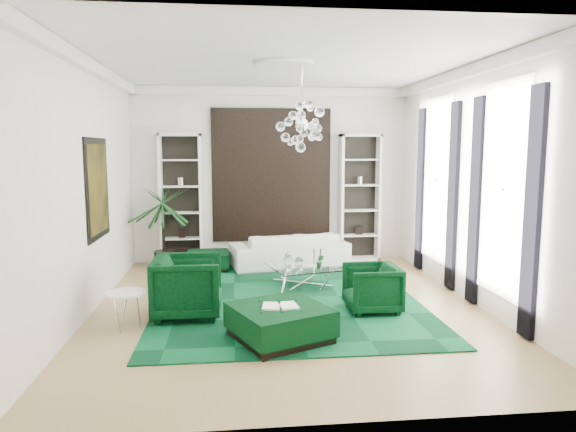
{
  "coord_description": "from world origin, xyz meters",
  "views": [
    {
      "loc": [
        -0.83,
        -7.79,
        2.47
      ],
      "look_at": [
        0.05,
        0.5,
        1.38
      ],
      "focal_mm": 32.0,
      "sensor_mm": 36.0,
      "label": 1
    }
  ],
  "objects": [
    {
      "name": "floor",
      "position": [
        0.0,
        0.0,
        -0.01
      ],
      "size": [
        6.0,
        7.0,
        0.02
      ],
      "primitive_type": "cube",
      "color": "tan",
      "rests_on": "ground"
    },
    {
      "name": "ceiling",
      "position": [
        0.0,
        0.0,
        3.81
      ],
      "size": [
        6.0,
        7.0,
        0.02
      ],
      "primitive_type": "cube",
      "color": "white",
      "rests_on": "ground"
    },
    {
      "name": "wall_back",
      "position": [
        0.0,
        3.51,
        1.9
      ],
      "size": [
        6.0,
        0.02,
        3.8
      ],
      "primitive_type": "cube",
      "color": "silver",
      "rests_on": "ground"
    },
    {
      "name": "wall_front",
      "position": [
        0.0,
        -3.51,
        1.9
      ],
      "size": [
        6.0,
        0.02,
        3.8
      ],
      "primitive_type": "cube",
      "color": "silver",
      "rests_on": "ground"
    },
    {
      "name": "wall_left",
      "position": [
        -3.01,
        0.0,
        1.9
      ],
      "size": [
        0.02,
        7.0,
        3.8
      ],
      "primitive_type": "cube",
      "color": "silver",
      "rests_on": "ground"
    },
    {
      "name": "wall_right",
      "position": [
        3.01,
        0.0,
        1.9
      ],
      "size": [
        0.02,
        7.0,
        3.8
      ],
      "primitive_type": "cube",
      "color": "silver",
      "rests_on": "ground"
    },
    {
      "name": "crown_molding",
      "position": [
        0.0,
        0.0,
        3.7
      ],
      "size": [
        6.0,
        7.0,
        0.18
      ],
      "primitive_type": null,
      "color": "white",
      "rests_on": "ceiling"
    },
    {
      "name": "ceiling_medallion",
      "position": [
        0.0,
        0.3,
        3.77
      ],
      "size": [
        0.9,
        0.9,
        0.05
      ],
      "primitive_type": "cylinder",
      "color": "white",
      "rests_on": "ceiling"
    },
    {
      "name": "tapestry",
      "position": [
        0.0,
        3.46,
        1.9
      ],
      "size": [
        2.5,
        0.06,
        2.8
      ],
      "primitive_type": "cube",
      "color": "black",
      "rests_on": "wall_back"
    },
    {
      "name": "shelving_left",
      "position": [
        -1.95,
        3.31,
        1.4
      ],
      "size": [
        0.9,
        0.38,
        2.8
      ],
      "primitive_type": null,
      "color": "white",
      "rests_on": "floor"
    },
    {
      "name": "shelving_right",
      "position": [
        1.95,
        3.31,
        1.4
      ],
      "size": [
        0.9,
        0.38,
        2.8
      ],
      "primitive_type": null,
      "color": "white",
      "rests_on": "floor"
    },
    {
      "name": "painting",
      "position": [
        -2.97,
        0.6,
        1.85
      ],
      "size": [
        0.04,
        1.3,
        1.6
      ],
      "primitive_type": "cube",
      "color": "black",
      "rests_on": "wall_left"
    },
    {
      "name": "window_near",
      "position": [
        2.99,
        -0.9,
        1.9
      ],
      "size": [
        0.03,
        1.1,
        2.9
      ],
      "primitive_type": "cube",
      "color": "white",
      "rests_on": "wall_right"
    },
    {
      "name": "curtain_near_a",
      "position": [
        2.96,
        -1.68,
        1.65
      ],
      "size": [
        0.07,
        0.3,
        3.25
      ],
      "primitive_type": "cube",
      "color": "black",
      "rests_on": "floor"
    },
    {
      "name": "curtain_near_b",
      "position": [
        2.96,
        -0.12,
        1.65
      ],
      "size": [
        0.07,
        0.3,
        3.25
      ],
      "primitive_type": "cube",
      "color": "black",
      "rests_on": "floor"
    },
    {
      "name": "window_far",
      "position": [
        2.99,
        1.5,
        1.9
      ],
      "size": [
        0.03,
        1.1,
        2.9
      ],
      "primitive_type": "cube",
      "color": "white",
      "rests_on": "wall_right"
    },
    {
      "name": "curtain_far_a",
      "position": [
        2.96,
        0.72,
        1.65
      ],
      "size": [
        0.07,
        0.3,
        3.25
      ],
      "primitive_type": "cube",
      "color": "black",
      "rests_on": "floor"
    },
    {
      "name": "curtain_far_b",
      "position": [
        2.96,
        2.28,
        1.65
      ],
      "size": [
        0.07,
        0.3,
        3.25
      ],
      "primitive_type": "cube",
      "color": "black",
      "rests_on": "floor"
    },
    {
      "name": "rug",
      "position": [
        0.03,
        0.45,
        0.01
      ],
      "size": [
        4.2,
        5.0,
        0.02
      ],
      "primitive_type": "cube",
      "color": "black",
      "rests_on": "floor"
    },
    {
      "name": "sofa",
      "position": [
        0.33,
        2.82,
        0.36
      ],
      "size": [
        2.59,
        1.42,
        0.72
      ],
      "primitive_type": "imported",
      "rotation": [
        0.0,
        0.0,
        3.34
      ],
      "color": "silver",
      "rests_on": "floor"
    },
    {
      "name": "armchair_left",
      "position": [
        -1.52,
        -0.29,
        0.46
      ],
      "size": [
        1.0,
        0.97,
        0.91
      ],
      "primitive_type": "imported",
      "rotation": [
        0.0,
        0.0,
        1.57
      ],
      "color": "black",
      "rests_on": "floor"
    },
    {
      "name": "armchair_right",
      "position": [
        1.25,
        -0.35,
        0.36
      ],
      "size": [
        0.81,
        0.78,
        0.73
      ],
      "primitive_type": "imported",
      "rotation": [
        0.0,
        0.0,
        -1.56
      ],
      "color": "black",
      "rests_on": "floor"
    },
    {
      "name": "coffee_table",
      "position": [
        0.39,
        1.17,
        0.19
      ],
      "size": [
        1.35,
        1.35,
        0.38
      ],
      "primitive_type": null,
      "rotation": [
        0.0,
        0.0,
        0.25
      ],
      "color": "white",
      "rests_on": "floor"
    },
    {
      "name": "ottoman_side",
      "position": [
        -1.37,
        2.67,
        0.18
      ],
      "size": [
        0.88,
        0.88,
        0.37
      ],
      "primitive_type": "cube",
      "rotation": [
        0.0,
        0.0,
        0.06
      ],
      "color": "black",
      "rests_on": "floor"
    },
    {
      "name": "ottoman_front",
      "position": [
        -0.26,
        -1.39,
        0.22
      ],
      "size": [
        1.47,
        1.47,
        0.45
      ],
      "primitive_type": "cube",
      "rotation": [
        0.0,
        0.0,
        0.42
      ],
      "color": "black",
      "rests_on": "floor"
    },
    {
      "name": "book",
      "position": [
        -0.26,
        -1.39,
        0.46
      ],
      "size": [
        0.47,
        0.31,
        0.03
      ],
      "primitive_type": "cube",
      "color": "white",
      "rests_on": "ottoman_front"
    },
    {
      "name": "side_table",
      "position": [
        -2.32,
        -0.77,
        0.26
      ],
      "size": [
        0.62,
        0.62,
        0.52
      ],
      "primitive_type": "cylinder",
      "rotation": [
        0.0,
        0.0,
        -0.17
      ],
      "color": "white",
      "rests_on": "floor"
    },
    {
      "name": "palm",
      "position": [
        -2.29,
        2.87,
        1.12
      ],
      "size": [
        1.61,
        1.61,
        2.23
      ],
      "primitive_type": null,
      "rotation": [
        0.0,
        0.0,
        -0.17
      ],
      "color": "#13451B",
      "rests_on": "floor"
    },
    {
      "name": "chandelier",
      "position": [
        0.27,
        0.43,
        2.85
      ],
      "size": [
        1.0,
        1.0,
        0.79
      ],
      "primitive_type": null,
      "rotation": [
        0.0,
        0.0,
        -0.15
      ],
      "color": "white",
      "rests_on": "ceiling"
    },
    {
      "name": "table_plant",
      "position": [
        0.66,
        0.94,
        0.51
      ],
      "size": [
        0.17,
        0.16,
        0.25
      ],
      "primitive_type": "imported",
      "rotation": [
        0.0,
        0.0,
        -0.38
      ],
      "color": "#13451B",
      "rests_on": "coffee_table"
    }
  ]
}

